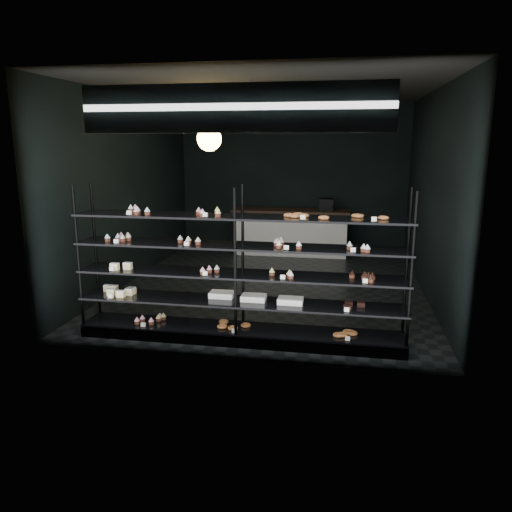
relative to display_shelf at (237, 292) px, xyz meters
name	(u,v)px	position (x,y,z in m)	size (l,w,h in m)	color
room	(273,192)	(0.08, 2.45, 0.97)	(5.01, 6.01, 3.20)	black
display_shelf	(237,292)	(0.00, 0.00, 0.00)	(4.00, 0.50, 1.91)	black
signage	(233,108)	(0.08, -0.48, 2.12)	(3.30, 0.05, 0.50)	#0C123D
pendant_lamp	(209,139)	(-0.70, 1.42, 1.82)	(0.35, 0.35, 0.91)	black
service_counter	(291,231)	(0.12, 4.95, -0.13)	(2.51, 0.65, 1.23)	silver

